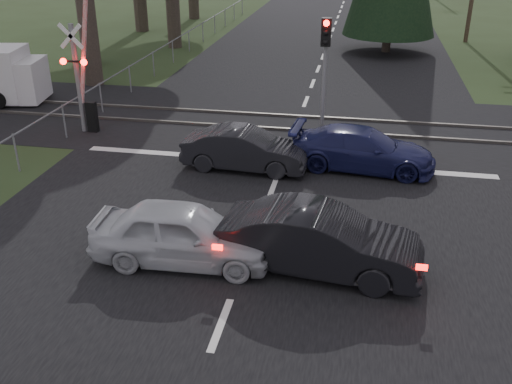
% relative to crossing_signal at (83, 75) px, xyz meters
% --- Properties ---
extents(ground, '(120.00, 120.00, 0.00)m').
position_rel_crossing_signal_xyz_m(ground, '(7.27, -9.79, -2.06)').
color(ground, '#273518').
rests_on(ground, ground).
extents(road, '(14.00, 100.00, 0.01)m').
position_rel_crossing_signal_xyz_m(road, '(7.27, 0.21, -2.05)').
color(road, black).
rests_on(road, ground).
extents(rail_corridor, '(120.00, 8.00, 0.01)m').
position_rel_crossing_signal_xyz_m(rail_corridor, '(7.27, 2.21, -2.05)').
color(rail_corridor, black).
rests_on(rail_corridor, ground).
extents(stop_line, '(13.00, 0.35, 0.00)m').
position_rel_crossing_signal_xyz_m(stop_line, '(7.27, -1.59, -2.05)').
color(stop_line, silver).
rests_on(stop_line, ground).
extents(rail_near, '(120.00, 0.12, 0.10)m').
position_rel_crossing_signal_xyz_m(rail_near, '(7.27, 1.41, -2.01)').
color(rail_near, '#59544C').
rests_on(rail_near, ground).
extents(rail_far, '(120.00, 0.12, 0.10)m').
position_rel_crossing_signal_xyz_m(rail_far, '(7.27, 3.01, -2.01)').
color(rail_far, '#59544C').
rests_on(rail_far, ground).
extents(crossing_signal, '(1.62, 0.38, 6.96)m').
position_rel_crossing_signal_xyz_m(crossing_signal, '(0.00, 0.00, 0.00)').
color(crossing_signal, slate).
rests_on(crossing_signal, ground).
extents(traffic_signal_center, '(0.32, 0.48, 4.10)m').
position_rel_crossing_signal_xyz_m(traffic_signal_center, '(8.27, 0.89, 0.75)').
color(traffic_signal_center, slate).
rests_on(traffic_signal_center, ground).
extents(fence_left, '(0.10, 36.00, 1.20)m').
position_rel_crossing_signal_xyz_m(fence_left, '(-0.53, 12.71, -2.06)').
color(fence_left, slate).
rests_on(fence_left, ground).
extents(dark_hatchback, '(4.49, 1.96, 1.43)m').
position_rel_crossing_signal_xyz_m(dark_hatchback, '(8.93, -7.54, -1.34)').
color(dark_hatchback, black).
rests_on(dark_hatchback, ground).
extents(silver_car, '(4.12, 1.80, 1.38)m').
position_rel_crossing_signal_xyz_m(silver_car, '(5.93, -7.72, -1.37)').
color(silver_car, '#ADB1B6').
rests_on(silver_car, ground).
extents(blue_sedan, '(4.50, 2.14, 1.27)m').
position_rel_crossing_signal_xyz_m(blue_sedan, '(9.72, -1.64, -1.42)').
color(blue_sedan, '#171A46').
rests_on(blue_sedan, ground).
extents(dark_car_far, '(3.88, 1.53, 1.26)m').
position_rel_crossing_signal_xyz_m(dark_car_far, '(6.22, -2.32, -1.43)').
color(dark_car_far, black).
rests_on(dark_car_far, ground).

